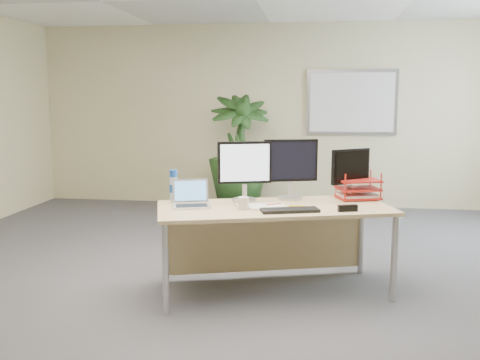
# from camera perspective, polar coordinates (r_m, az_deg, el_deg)

# --- Properties ---
(floor) EXTENTS (8.00, 8.00, 0.00)m
(floor) POSITION_cam_1_polar(r_m,az_deg,el_deg) (4.39, -1.69, -12.90)
(floor) COLOR #47474C
(floor) RESTS_ON ground
(back_wall) EXTENTS (7.00, 0.04, 2.70)m
(back_wall) POSITION_cam_1_polar(r_m,az_deg,el_deg) (8.05, 3.16, 6.86)
(back_wall) COLOR beige
(back_wall) RESTS_ON floor
(whiteboard) EXTENTS (1.30, 0.04, 0.95)m
(whiteboard) POSITION_cam_1_polar(r_m,az_deg,el_deg) (8.00, 11.84, 8.11)
(whiteboard) COLOR #A1A1A5
(whiteboard) RESTS_ON back_wall
(desk) EXTENTS (2.06, 1.32, 0.73)m
(desk) POSITION_cam_1_polar(r_m,az_deg,el_deg) (4.56, 3.38, -4.46)
(desk) COLOR #D9BA7F
(desk) RESTS_ON floor
(floor_plant) EXTENTS (1.07, 1.07, 1.50)m
(floor_plant) POSITION_cam_1_polar(r_m,az_deg,el_deg) (7.60, -0.14, 2.22)
(floor_plant) COLOR #183D16
(floor_plant) RESTS_ON floor
(monitor_left) EXTENTS (0.46, 0.21, 0.52)m
(monitor_left) POSITION_cam_1_polar(r_m,az_deg,el_deg) (4.59, 0.49, 1.38)
(monitor_left) COLOR silver
(monitor_left) RESTS_ON desk
(monitor_right) EXTENTS (0.47, 0.22, 0.53)m
(monitor_right) POSITION_cam_1_polar(r_m,az_deg,el_deg) (4.70, 5.43, 1.59)
(monitor_right) COLOR silver
(monitor_right) RESTS_ON desk
(monitor_dark) EXTENTS (0.34, 0.27, 0.44)m
(monitor_dark) POSITION_cam_1_polar(r_m,az_deg,el_deg) (4.81, 11.72, 1.02)
(monitor_dark) COLOR silver
(monitor_dark) RESTS_ON desk
(laptop) EXTENTS (0.36, 0.34, 0.22)m
(laptop) POSITION_cam_1_polar(r_m,az_deg,el_deg) (4.44, -5.25, -2.05)
(laptop) COLOR silver
(laptop) RESTS_ON desk
(keyboard) EXTENTS (0.48, 0.28, 0.03)m
(keyboard) POSITION_cam_1_polar(r_m,az_deg,el_deg) (4.23, 5.34, -3.22)
(keyboard) COLOR black
(keyboard) RESTS_ON desk
(coffee_mug) EXTENTS (0.13, 0.09, 0.10)m
(coffee_mug) POSITION_cam_1_polar(r_m,az_deg,el_deg) (4.30, 0.33, -2.47)
(coffee_mug) COLOR silver
(coffee_mug) RESTS_ON desk
(spiral_notebook) EXTENTS (0.36, 0.31, 0.01)m
(spiral_notebook) POSITION_cam_1_polar(r_m,az_deg,el_deg) (4.39, 2.89, -2.81)
(spiral_notebook) COLOR white
(spiral_notebook) RESTS_ON desk
(orange_pen) EXTENTS (0.12, 0.09, 0.01)m
(orange_pen) POSITION_cam_1_polar(r_m,az_deg,el_deg) (4.43, 3.66, -2.57)
(orange_pen) COLOR orange
(orange_pen) RESTS_ON spiral_notebook
(yellow_highlighter) EXTENTS (0.13, 0.02, 0.02)m
(yellow_highlighter) POSITION_cam_1_polar(r_m,az_deg,el_deg) (4.42, 6.10, -2.77)
(yellow_highlighter) COLOR yellow
(yellow_highlighter) RESTS_ON desk
(water_bottle) EXTENTS (0.07, 0.07, 0.28)m
(water_bottle) POSITION_cam_1_polar(r_m,az_deg,el_deg) (4.61, -7.09, -0.72)
(water_bottle) COLOR silver
(water_bottle) RESTS_ON desk
(letter_tray) EXTENTS (0.42, 0.36, 0.17)m
(letter_tray) POSITION_cam_1_polar(r_m,az_deg,el_deg) (4.84, 12.47, -1.09)
(letter_tray) COLOR red
(letter_tray) RESTS_ON desk
(stapler) EXTENTS (0.16, 0.08, 0.05)m
(stapler) POSITION_cam_1_polar(r_m,az_deg,el_deg) (4.30, 11.41, -2.96)
(stapler) COLOR black
(stapler) RESTS_ON desk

